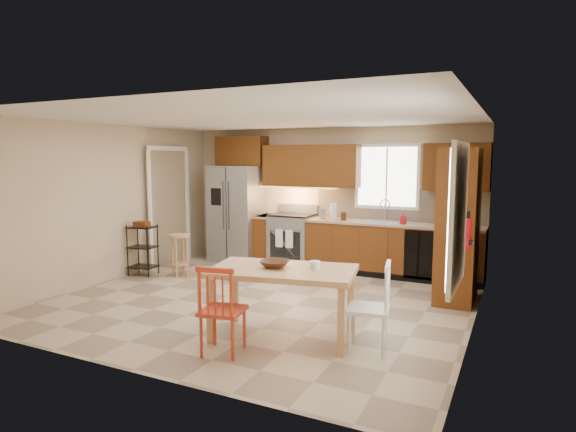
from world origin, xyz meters
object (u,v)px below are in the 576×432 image
Objects in this scene: fire_extinguisher at (466,234)px; soap_bottle at (403,218)px; range_stove at (293,241)px; table_jar at (315,267)px; table_bowl at (275,268)px; utility_cart at (143,250)px; pantry at (458,225)px; bar_stool at (180,255)px; refrigerator at (237,213)px; chair_white at (368,307)px; dining_table at (283,303)px; chair_red at (223,309)px.

soap_bottle is at bearing 120.53° from fire_extinguisher.
table_jar is (1.78, -3.18, 0.34)m from range_stove.
table_bowl is (-0.69, -3.20, -0.23)m from soap_bottle.
utility_cart is (-3.73, 1.41, -0.37)m from table_jar.
pantry is 6.65× the size of table_bowl.
pantry is 4.41m from bar_stool.
bar_stool is at bearing -97.25° from refrigerator.
chair_white is 2.90× the size of table_bowl.
fire_extinguisher is 0.51× the size of bar_stool.
table_jar is (-1.20, -2.20, -0.25)m from pantry.
refrigerator is 1.17× the size of dining_table.
refrigerator is 4.17m from dining_table.
fire_extinguisher is (1.15, -1.95, 0.10)m from soap_bottle.
soap_bottle is 0.21× the size of chair_red.
table_jar is at bearing -140.67° from fire_extinguisher.
chair_red is (2.24, -3.87, -0.45)m from refrigerator.
table_jar is (-0.61, 0.05, 0.34)m from chair_white.
utility_cart is at bearing -115.02° from refrigerator.
table_jar reaches higher than bar_stool.
soap_bottle reaches higher than table_jar.
range_stove is at bearing 2.99° from refrigerator.
bar_stool is 0.65m from utility_cart.
pantry is at bearing 25.16° from bar_stool.
soap_bottle is 4.00m from chair_red.
refrigerator is at bearing 127.67° from table_bowl.
chair_white is at bearing 17.33° from chair_red.
chair_red reaches higher than dining_table.
fire_extinguisher is at bearing 11.58° from bar_stool.
utility_cart is at bearing 159.26° from table_jar.
chair_white is 6.88× the size of table_jar.
dining_table is (-1.54, -2.30, -0.67)m from pantry.
table_bowl reaches higher than bar_stool.
refrigerator reaches higher than table_bowl.
table_bowl is (-1.64, -2.30, -0.28)m from pantry.
chair_white reaches higher than utility_cart.
pantry is (0.95, -0.90, 0.05)m from soap_bottle.
refrigerator is at bearing 117.77° from dining_table.
fire_extinguisher is at bearing 34.11° from table_bowl.
table_jar is 0.15× the size of utility_cart.
chair_white reaches higher than table_bowl.
dining_table is (1.44, -3.28, -0.08)m from range_stove.
chair_white is at bearing -123.57° from fire_extinguisher.
chair_red is (1.09, -3.93, -0.00)m from range_stove.
dining_table is 3.71m from utility_cart.
soap_bottle is 3.28m from table_bowl.
chair_red is at bearing -60.00° from refrigerator.
fire_extinguisher is at bearing -24.52° from refrigerator.
chair_red reaches higher than utility_cart.
dining_table is 11.72× the size of table_jar.
soap_bottle is 3.31m from dining_table.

